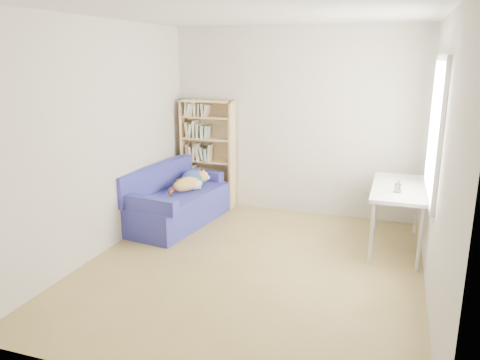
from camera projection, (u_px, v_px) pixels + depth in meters
name	position (u px, v px, depth m)	size (l,w,h in m)	color
ground	(251.00, 267.00, 5.02)	(4.00, 4.00, 0.00)	olive
room_shell	(263.00, 115.00, 4.60)	(3.54, 4.04, 2.62)	silver
sofa	(176.00, 201.00, 6.30)	(0.96, 1.69, 0.79)	navy
bookshelf	(208.00, 158.00, 6.92)	(0.79, 0.25, 1.59)	tan
desk	(398.00, 192.00, 5.37)	(0.59, 1.28, 0.75)	silver
pen_cup	(398.00, 187.00, 5.11)	(0.08, 0.08, 0.16)	white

